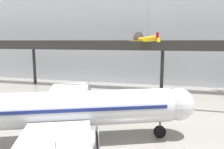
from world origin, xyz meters
The scene contains 4 objects.
hangar_back_wall centered at (0.00, 38.39, 11.91)m, with size 140.00×3.00×23.82m.
mezzanine_walkway centered at (0.00, 30.85, 8.69)m, with size 110.00×3.20×10.37m.
airliner_silver_main centered at (-9.81, 4.00, 3.56)m, with size 28.64×33.57×10.30m.
suspended_plane_yellow_lowwing centered at (-2.88, 28.88, 10.55)m, with size 6.37×6.40×8.39m.
Camera 1 is at (1.13, -14.41, 10.26)m, focal length 35.00 mm.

